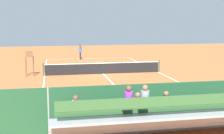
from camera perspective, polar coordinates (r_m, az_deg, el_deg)
ground_plane at (r=27.00m, az=-1.62°, el=-1.26°), size 60.00×60.00×0.00m
court_line_markings at (r=27.03m, az=-1.63°, el=-1.24°), size 10.10×22.20×0.01m
tennis_net at (r=26.91m, az=-1.62°, el=-0.21°), size 10.30×0.10×1.07m
backdrop_wall at (r=13.48m, az=8.18°, el=-7.17°), size 18.00×0.16×2.00m
bleacher_stand at (r=12.21m, az=9.38°, el=-9.18°), size 9.06×2.40×2.48m
umpire_chair at (r=26.61m, az=-14.96°, el=1.17°), size 0.67×0.67×2.14m
courtside_bench at (r=14.96m, az=14.22°, el=-7.51°), size 1.80×0.40×0.93m
equipment_bag at (r=14.30m, az=7.75°, el=-9.66°), size 0.90×0.36×0.36m
tennis_player at (r=36.88m, az=-5.87°, el=2.97°), size 0.38×0.54×1.93m
tennis_racket at (r=37.66m, az=-6.46°, el=1.55°), size 0.56×0.46×0.03m
tennis_ball_near at (r=36.05m, az=-2.95°, el=1.30°), size 0.07×0.07×0.07m
tennis_ball_far at (r=33.98m, az=-8.54°, el=0.77°), size 0.07×0.07×0.07m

